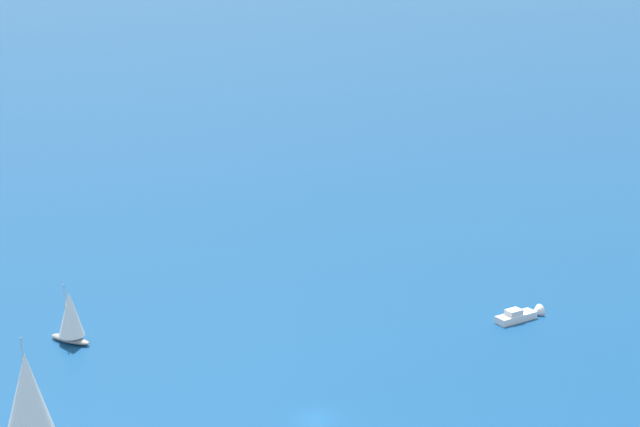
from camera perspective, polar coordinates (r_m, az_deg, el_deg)
ground_plane at (r=121.04m, az=-0.27°, el=-10.83°), size 2000.00×2000.00×0.00m
sailboat_near_centre at (r=142.30m, az=-13.12°, el=-5.37°), size 5.80×5.23×7.89m
motorboat_offshore at (r=149.79m, az=10.66°, el=-5.32°), size 3.28×7.78×2.19m
sailboat_trailing at (r=117.64m, az=-15.26°, el=-9.41°), size 9.23×5.38×11.68m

